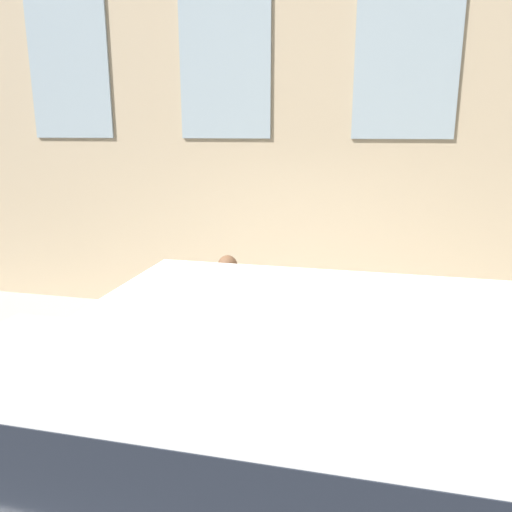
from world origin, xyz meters
name	(u,v)px	position (x,y,z in m)	size (l,w,h in m)	color
ground_plane	(265,438)	(0.00, 0.00, 0.00)	(80.00, 80.00, 0.00)	#47474C
sidewalk	(290,364)	(1.30, 0.00, 0.08)	(2.60, 60.00, 0.16)	#B2ADA3
building_facade	(315,24)	(2.75, 0.00, 3.87)	(0.33, 40.00, 7.74)	tan
fire_hydrant	(286,353)	(0.58, -0.08, 0.55)	(0.30, 0.43, 0.76)	gray
person	(228,302)	(0.90, 0.59, 0.91)	(0.30, 0.20, 1.24)	navy
parked_car_white_near	(327,467)	(-1.58, -0.66, 0.99)	(2.10, 5.16, 1.76)	black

